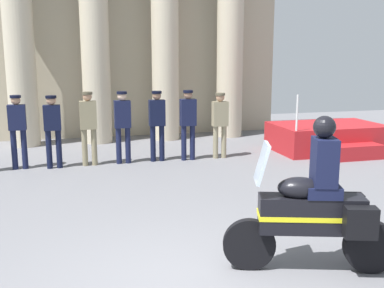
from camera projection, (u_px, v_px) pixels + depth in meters
name	position (u px, v px, depth m)	size (l,w,h in m)	color
colonnade_backdrop	(128.00, 3.00, 13.70)	(9.92, 1.67, 7.82)	#B6AB91
reviewing_stand	(328.00, 138.00, 12.45)	(2.90, 2.32, 1.63)	#B21E23
officer_in_row_1	(18.00, 126.00, 10.33)	(0.38, 0.24, 1.69)	#141938
officer_in_row_2	(53.00, 126.00, 10.41)	(0.38, 0.24, 1.68)	black
officer_in_row_3	(88.00, 122.00, 10.66)	(0.38, 0.24, 1.74)	#847A5B
officer_in_row_4	(123.00, 121.00, 10.87)	(0.38, 0.24, 1.73)	#141938
officer_in_row_5	(157.00, 120.00, 11.11)	(0.38, 0.24, 1.73)	black
officer_in_row_6	(188.00, 119.00, 11.23)	(0.38, 0.24, 1.73)	#141938
officer_in_row_7	(220.00, 120.00, 11.46)	(0.38, 0.24, 1.65)	gray
motorcycle_with_rider	(317.00, 208.00, 5.42)	(2.03, 0.94, 1.90)	black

